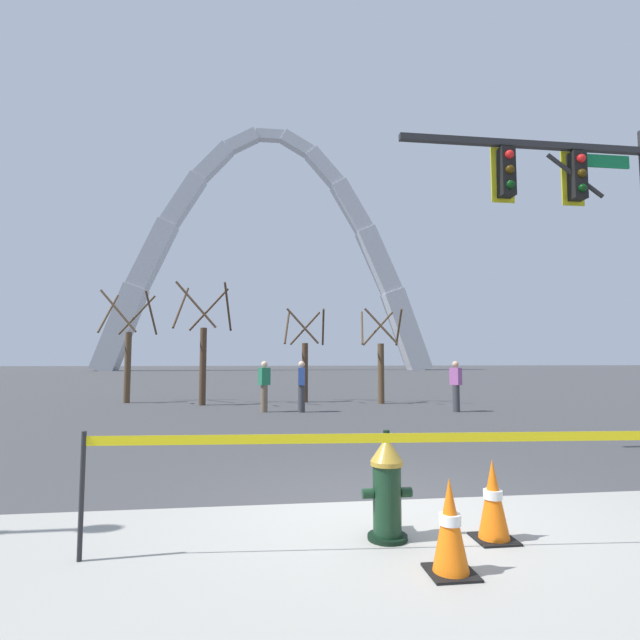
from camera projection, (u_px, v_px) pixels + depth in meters
name	position (u px, v px, depth m)	size (l,w,h in m)	color
ground_plane	(381.00, 507.00, 5.38)	(240.00, 240.00, 0.00)	#3D3D3F
fire_hydrant	(387.00, 488.00, 4.44)	(0.46, 0.48, 0.99)	black
caution_tape_barrier	(399.00, 468.00, 4.13)	(5.30, 0.39, 1.05)	#232326
traffic_cone_by_hydrant	(450.00, 527.00, 3.72)	(0.36, 0.36, 0.73)	black
traffic_cone_mid_sidewalk	(493.00, 501.00, 4.40)	(0.36, 0.36, 0.73)	black
traffic_signal_gantry	(592.00, 228.00, 8.94)	(5.02, 0.44, 6.00)	#232326
monument_arch	(269.00, 261.00, 73.94)	(50.41, 3.23, 37.99)	#B2B5BC
tree_far_left	(128.00, 353.00, 18.43)	(1.95, 1.96, 4.22)	brown
tree_left_mid	(203.00, 351.00, 17.53)	(2.02, 2.03, 4.39)	#473323
tree_center_left	(305.00, 361.00, 18.72)	(1.66, 1.67, 3.58)	#473323
tree_center_right	(381.00, 362.00, 18.15)	(1.64, 1.65, 3.52)	brown
pedestrian_walking_left	(456.00, 386.00, 15.24)	(0.34, 0.39, 1.59)	#38383D
pedestrian_standing_center	(302.00, 386.00, 15.13)	(0.24, 0.36, 1.59)	#38383D
pedestrian_walking_right	(264.00, 386.00, 15.15)	(0.39, 0.36, 1.59)	brown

